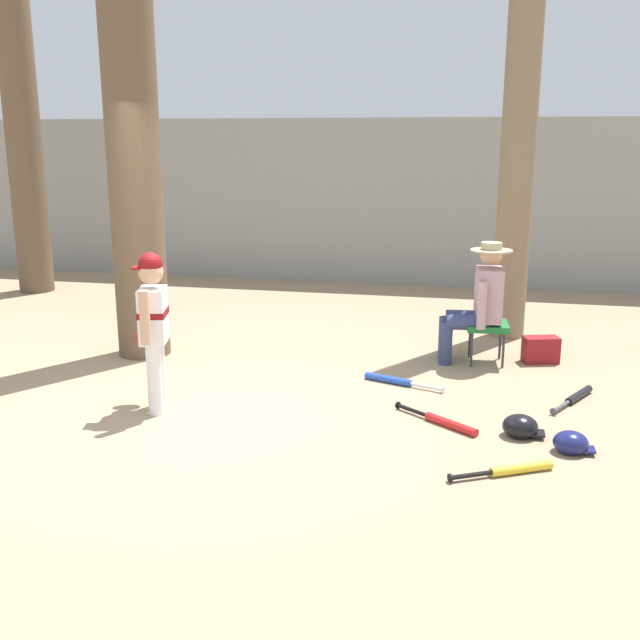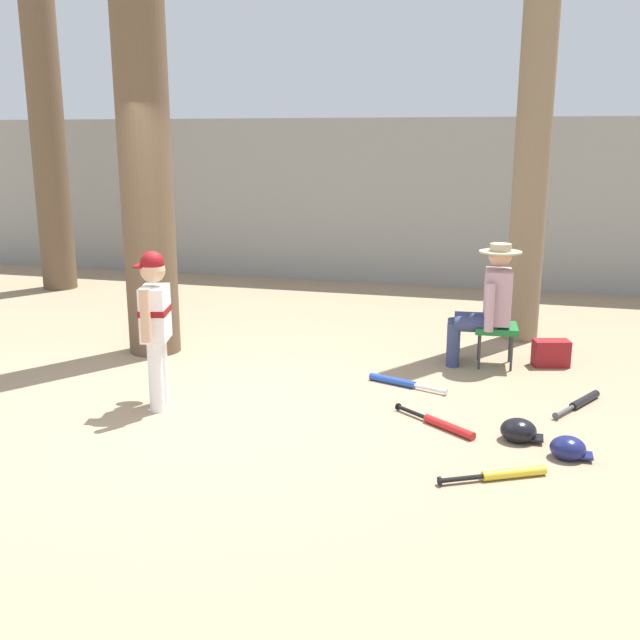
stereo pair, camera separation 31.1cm
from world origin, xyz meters
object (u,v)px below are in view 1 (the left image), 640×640
(tree_near_player, at_px, (134,157))
(batting_helmet_navy, at_px, (571,443))
(tree_behind_spectator, at_px, (519,134))
(bat_black_composite, at_px, (576,397))
(seated_spectator, at_px, (478,299))
(bat_yellow_trainer, at_px, (513,469))
(young_ballplayer, at_px, (153,322))
(folding_stool, at_px, (487,327))
(bat_red_barrel, at_px, (445,422))
(handbag_beside_stool, at_px, (541,350))
(bat_blue_youth, at_px, (394,381))
(tree_far_left, at_px, (20,99))
(batting_helmet_black, at_px, (520,427))

(tree_near_player, height_order, batting_helmet_navy, tree_near_player)
(tree_behind_spectator, relative_size, bat_black_composite, 7.26)
(seated_spectator, bearing_deg, bat_yellow_trainer, -83.76)
(young_ballplayer, bearing_deg, folding_stool, 35.56)
(tree_behind_spectator, xyz_separation_m, bat_black_composite, (0.51, -2.06, -2.17))
(young_ballplayer, relative_size, bat_red_barrel, 1.92)
(seated_spectator, bearing_deg, bat_black_composite, -47.93)
(handbag_beside_stool, bearing_deg, young_ballplayer, -147.56)
(bat_blue_youth, height_order, bat_red_barrel, same)
(tree_far_left, relative_size, bat_blue_youth, 8.28)
(tree_behind_spectator, relative_size, bat_yellow_trainer, 7.11)
(batting_helmet_black, bearing_deg, bat_black_composite, 60.72)
(tree_near_player, xyz_separation_m, handbag_beside_stool, (3.98, 0.52, -1.86))
(bat_yellow_trainer, xyz_separation_m, batting_helmet_navy, (0.41, 0.44, 0.04))
(young_ballplayer, xyz_separation_m, bat_blue_youth, (1.83, 1.05, -0.71))
(bat_blue_youth, bearing_deg, tree_far_left, 150.86)
(seated_spectator, relative_size, bat_black_composite, 1.77)
(tree_far_left, bearing_deg, tree_behind_spectator, -9.83)
(young_ballplayer, xyz_separation_m, bat_red_barrel, (2.33, 0.13, -0.71))
(young_ballplayer, distance_m, batting_helmet_navy, 3.30)
(bat_black_composite, distance_m, batting_helmet_black, 1.03)
(bat_blue_youth, relative_size, batting_helmet_black, 2.38)
(handbag_beside_stool, xyz_separation_m, tree_far_left, (-6.90, 2.13, 2.55))
(tree_behind_spectator, height_order, young_ballplayer, tree_behind_spectator)
(young_ballplayer, distance_m, tree_far_left, 5.90)
(tree_far_left, bearing_deg, bat_black_composite, -24.26)
(tree_near_player, relative_size, bat_red_barrel, 7.01)
(handbag_beside_stool, height_order, bat_blue_youth, handbag_beside_stool)
(batting_helmet_black, bearing_deg, tree_near_player, 158.58)
(batting_helmet_black, bearing_deg, folding_stool, 97.72)
(tree_far_left, distance_m, batting_helmet_navy, 8.59)
(seated_spectator, bearing_deg, tree_far_left, 160.12)
(tree_far_left, bearing_deg, bat_yellow_trainer, -36.13)
(folding_stool, xyz_separation_m, bat_black_composite, (0.75, -0.95, -0.33))
(bat_blue_youth, bearing_deg, handbag_beside_stool, 35.81)
(tree_behind_spectator, relative_size, folding_stool, 11.45)
(handbag_beside_stool, height_order, bat_black_composite, handbag_beside_stool)
(young_ballplayer, xyz_separation_m, handbag_beside_stool, (3.17, 2.02, -0.61))
(batting_helmet_black, xyz_separation_m, batting_helmet_navy, (0.34, -0.23, -0.01))
(bat_yellow_trainer, height_order, batting_helmet_navy, batting_helmet_navy)
(tree_near_player, distance_m, bat_black_composite, 4.66)
(tree_far_left, distance_m, bat_blue_youth, 6.89)
(folding_stool, distance_m, tree_far_left, 7.14)
(batting_helmet_black, bearing_deg, young_ballplayer, -179.14)
(handbag_beside_stool, xyz_separation_m, batting_helmet_black, (-0.28, -1.97, -0.05))
(folding_stool, xyz_separation_m, bat_red_barrel, (-0.31, -1.76, -0.33))
(bat_red_barrel, xyz_separation_m, batting_helmet_black, (0.56, -0.09, 0.04))
(young_ballplayer, xyz_separation_m, batting_helmet_black, (2.89, 0.04, -0.67))
(batting_helmet_black, bearing_deg, bat_blue_youth, 136.46)
(tree_near_player, xyz_separation_m, batting_helmet_black, (3.69, -1.45, -1.91))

